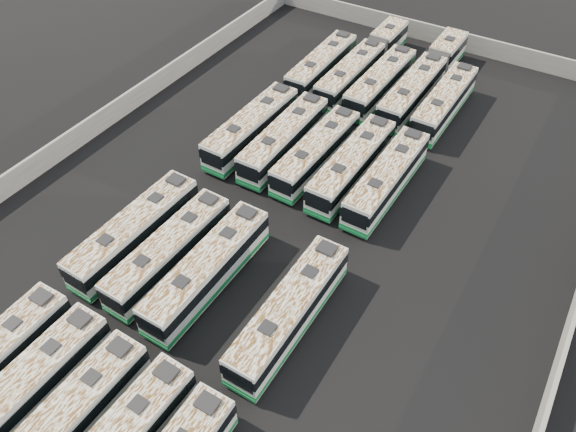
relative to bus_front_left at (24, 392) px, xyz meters
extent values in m
plane|color=black|center=(4.95, 21.82, -1.74)|extent=(140.00, 140.00, 0.00)
cube|color=slate|center=(4.95, 58.12, -0.64)|extent=(45.20, 0.30, 2.20)
cube|color=slate|center=(27.25, 21.82, -0.64)|extent=(0.30, 73.20, 2.20)
cube|color=slate|center=(-17.35, 21.82, -0.64)|extent=(0.30, 73.20, 2.20)
cube|color=black|center=(-3.43, 2.58, 1.46)|extent=(0.95, 0.95, 0.14)
cube|color=black|center=(-3.47, 4.95, 1.50)|extent=(1.30, 1.11, 0.26)
cylinder|color=black|center=(-4.51, 3.75, -1.24)|extent=(0.29, 0.99, 0.99)
cylinder|color=black|center=(-2.39, 3.78, -1.24)|extent=(0.29, 0.99, 0.99)
cube|color=beige|center=(0.00, 0.00, -0.02)|extent=(2.59, 11.99, 2.74)
cube|color=#106331|center=(0.00, 0.00, -1.02)|extent=(2.64, 12.04, 0.42)
cube|color=black|center=(0.00, 0.00, 0.44)|extent=(2.65, 12.05, 0.92)
cube|color=silver|center=(0.00, 0.00, 1.38)|extent=(2.54, 11.75, 0.07)
cube|color=black|center=(0.02, 2.63, 1.48)|extent=(0.96, 0.96, 0.14)
cube|color=black|center=(0.04, 5.03, 1.53)|extent=(1.31, 1.11, 0.26)
cylinder|color=black|center=(-1.04, 3.84, -1.24)|extent=(0.29, 1.00, 1.00)
cylinder|color=black|center=(1.10, 3.82, -1.24)|extent=(0.29, 1.00, 1.00)
cube|color=beige|center=(3.60, -0.15, -0.04)|extent=(2.60, 11.83, 2.70)
cube|color=#106331|center=(3.60, -0.15, -1.03)|extent=(2.65, 11.88, 0.41)
cube|color=black|center=(3.60, -0.15, 0.40)|extent=(2.66, 11.89, 0.90)
cube|color=silver|center=(3.60, -0.15, 1.34)|extent=(2.54, 11.59, 0.07)
cube|color=black|center=(3.63, 2.45, 1.44)|extent=(0.95, 0.95, 0.14)
cube|color=black|center=(3.66, 4.81, 1.49)|extent=(1.29, 1.10, 0.26)
cylinder|color=black|center=(2.59, 3.64, -1.25)|extent=(0.29, 0.99, 0.98)
cylinder|color=black|center=(4.70, 3.62, -1.25)|extent=(0.29, 0.99, 0.98)
cube|color=black|center=(7.18, 2.60, 1.47)|extent=(0.97, 0.97, 0.14)
cube|color=black|center=(7.24, 4.99, 1.52)|extent=(1.32, 1.12, 0.26)
cylinder|color=black|center=(6.15, 3.82, -1.24)|extent=(0.30, 1.00, 0.99)
cylinder|color=black|center=(8.27, 3.77, -1.24)|extent=(0.30, 1.00, 0.99)
cube|color=black|center=(10.48, 4.71, 1.48)|extent=(1.29, 1.10, 0.25)
cylinder|color=black|center=(9.45, 3.52, -1.25)|extent=(0.29, 0.98, 0.98)
cube|color=beige|center=(-3.49, 13.62, 0.02)|extent=(2.81, 12.27, 2.80)
cube|color=#106331|center=(-3.49, 13.62, -1.01)|extent=(2.87, 12.32, 0.43)
cube|color=black|center=(-3.49, 13.62, 0.48)|extent=(2.88, 12.33, 0.94)
cube|color=black|center=(-3.63, 7.49, 0.35)|extent=(2.24, 0.11, 1.48)
cube|color=#106331|center=(-3.63, 7.49, -1.21)|extent=(2.55, 0.16, 0.29)
cube|color=silver|center=(-3.49, 13.62, 1.45)|extent=(2.76, 12.03, 0.07)
cube|color=black|center=(-3.55, 10.93, 1.55)|extent=(0.99, 0.99, 0.14)
cube|color=black|center=(-3.43, 16.30, 1.55)|extent=(0.99, 0.99, 0.14)
cube|color=black|center=(-3.38, 18.75, 1.60)|extent=(1.35, 1.15, 0.26)
cylinder|color=black|center=(-4.67, 9.73, -1.23)|extent=(0.31, 1.02, 1.02)
cylinder|color=black|center=(-2.49, 9.68, -1.23)|extent=(0.31, 1.02, 1.02)
cylinder|color=black|center=(-4.50, 17.55, -1.23)|extent=(0.31, 1.02, 1.02)
cylinder|color=black|center=(-2.32, 17.50, -1.23)|extent=(0.31, 1.02, 1.02)
cube|color=beige|center=(0.07, 13.44, -0.04)|extent=(2.74, 11.88, 2.71)
cube|color=#106331|center=(0.07, 13.44, -1.03)|extent=(2.79, 11.93, 0.41)
cube|color=black|center=(0.07, 13.44, 0.41)|extent=(2.80, 11.94, 0.91)
cube|color=black|center=(-0.07, 7.51, 0.28)|extent=(2.17, 0.11, 1.43)
cube|color=#106331|center=(-0.07, 7.51, -1.23)|extent=(2.47, 0.16, 0.28)
cube|color=silver|center=(0.07, 13.44, 1.35)|extent=(2.68, 11.64, 0.07)
cube|color=black|center=(0.01, 10.84, 1.44)|extent=(0.96, 0.96, 0.14)
cube|color=black|center=(0.13, 16.04, 1.44)|extent=(0.96, 0.96, 0.14)
cube|color=black|center=(0.18, 18.40, 1.49)|extent=(1.31, 1.11, 0.26)
cylinder|color=black|center=(-1.07, 9.68, -1.25)|extent=(0.30, 0.99, 0.99)
cylinder|color=black|center=(1.04, 9.63, -1.25)|extent=(0.30, 0.99, 0.99)
cylinder|color=black|center=(-0.90, 17.25, -1.25)|extent=(0.30, 0.99, 0.99)
cylinder|color=black|center=(1.21, 17.20, -1.25)|extent=(0.30, 0.99, 0.99)
cube|color=beige|center=(3.65, 13.46, 0.02)|extent=(2.60, 12.26, 2.81)
cube|color=#106331|center=(3.65, 13.46, -1.00)|extent=(2.65, 12.31, 0.43)
cube|color=black|center=(3.65, 13.46, 0.49)|extent=(2.66, 12.32, 0.94)
cube|color=black|center=(3.63, 7.32, 0.35)|extent=(2.25, 0.07, 1.48)
cube|color=#106331|center=(3.63, 7.32, -1.21)|extent=(2.55, 0.11, 0.29)
cube|color=silver|center=(3.65, 13.46, 1.46)|extent=(2.55, 12.01, 0.07)
cube|color=black|center=(3.64, 10.77, 1.56)|extent=(0.97, 0.97, 0.14)
cube|color=black|center=(3.66, 16.16, 1.56)|extent=(0.97, 0.97, 0.14)
cube|color=black|center=(3.67, 18.61, 1.61)|extent=(1.33, 1.13, 0.27)
cylinder|color=black|center=(2.55, 9.55, -1.23)|extent=(0.29, 1.02, 1.02)
cylinder|color=black|center=(4.73, 9.54, -1.23)|extent=(0.29, 1.02, 1.02)
cylinder|color=black|center=(2.58, 17.38, -1.23)|extent=(0.29, 1.02, 1.02)
cylinder|color=black|center=(4.76, 17.38, -1.23)|extent=(0.29, 1.02, 1.02)
cube|color=beige|center=(10.66, 13.40, 0.02)|extent=(2.56, 12.24, 2.80)
cube|color=#106331|center=(10.66, 13.40, -1.01)|extent=(2.61, 12.29, 0.43)
cube|color=black|center=(10.66, 13.40, 0.48)|extent=(2.62, 12.30, 0.94)
cube|color=black|center=(10.67, 7.26, 0.35)|extent=(2.24, 0.06, 1.48)
cube|color=#106331|center=(10.67, 7.26, -1.21)|extent=(2.55, 0.10, 0.29)
cube|color=silver|center=(10.66, 13.40, 1.45)|extent=(2.51, 11.99, 0.07)
cube|color=black|center=(10.66, 10.70, 1.55)|extent=(0.97, 0.97, 0.14)
cube|color=black|center=(10.66, 16.09, 1.55)|extent=(0.97, 0.97, 0.14)
cube|color=black|center=(10.65, 18.53, 1.60)|extent=(1.33, 1.12, 0.27)
cylinder|color=black|center=(9.58, 9.48, -1.23)|extent=(0.29, 1.02, 1.02)
cylinder|color=black|center=(11.76, 9.48, -1.23)|extent=(0.29, 1.02, 1.02)
cylinder|color=black|center=(9.57, 17.31, -1.23)|extent=(0.29, 1.02, 1.02)
cylinder|color=black|center=(11.75, 17.31, -1.23)|extent=(0.29, 1.02, 1.02)
cube|color=beige|center=(-3.47, 29.70, 0.04)|extent=(2.78, 12.40, 2.83)
cube|color=#106331|center=(-3.47, 29.70, -1.00)|extent=(2.84, 12.45, 0.43)
cube|color=black|center=(-3.47, 29.70, 0.50)|extent=(2.85, 12.46, 0.95)
cube|color=black|center=(-3.57, 23.50, 0.37)|extent=(2.27, 0.10, 1.49)
cube|color=#106331|center=(-3.57, 23.50, -1.20)|extent=(2.57, 0.14, 0.29)
cube|color=silver|center=(-3.47, 29.70, 1.48)|extent=(2.73, 12.15, 0.07)
cube|color=black|center=(-3.51, 26.98, 1.59)|extent=(0.99, 0.99, 0.14)
cube|color=black|center=(-3.42, 32.42, 1.59)|extent=(0.99, 0.99, 0.14)
cube|color=black|center=(-3.38, 34.89, 1.64)|extent=(1.36, 1.16, 0.27)
cylinder|color=black|center=(-4.64, 25.77, -1.22)|extent=(0.31, 1.03, 1.03)
cylinder|color=black|center=(-2.43, 25.73, -1.22)|extent=(0.31, 1.03, 1.03)
cylinder|color=black|center=(-4.50, 33.67, -1.22)|extent=(0.31, 1.03, 1.03)
cylinder|color=black|center=(-2.30, 33.63, -1.22)|extent=(0.31, 1.03, 1.03)
cube|color=beige|center=(0.09, 29.81, 0.02)|extent=(2.66, 12.25, 2.80)
cube|color=#106331|center=(0.09, 29.81, -1.01)|extent=(2.71, 12.30, 0.43)
cube|color=black|center=(0.09, 29.81, 0.48)|extent=(2.72, 12.31, 0.94)
cube|color=black|center=(0.15, 23.68, 0.35)|extent=(2.24, 0.08, 1.48)
cube|color=#106331|center=(0.15, 23.68, -1.21)|extent=(2.55, 0.12, 0.29)
cube|color=silver|center=(0.09, 29.81, 1.45)|extent=(2.61, 12.00, 0.07)
cube|color=black|center=(0.11, 27.12, 1.55)|extent=(0.98, 0.98, 0.14)
cube|color=black|center=(0.06, 32.50, 1.55)|extent=(0.98, 0.98, 0.14)
cube|color=black|center=(0.04, 34.94, 1.60)|extent=(1.33, 1.13, 0.26)
cylinder|color=black|center=(-0.97, 25.89, -1.23)|extent=(0.29, 1.02, 1.02)
cylinder|color=black|center=(1.21, 25.91, -1.23)|extent=(0.29, 1.02, 1.02)
cylinder|color=black|center=(-1.04, 33.71, -1.23)|extent=(0.29, 1.02, 1.02)
cylinder|color=black|center=(1.14, 33.73, -1.23)|extent=(0.29, 1.02, 1.02)
cube|color=beige|center=(3.58, 29.70, -0.04)|extent=(2.75, 11.85, 2.70)
cube|color=#106331|center=(3.58, 29.70, -1.03)|extent=(2.81, 11.90, 0.41)
cube|color=black|center=(3.58, 29.70, 0.40)|extent=(2.82, 11.91, 0.90)
cube|color=black|center=(3.43, 23.78, 0.28)|extent=(2.16, 0.11, 1.42)
cube|color=#106331|center=(3.43, 23.78, -1.23)|extent=(2.46, 0.16, 0.28)
cube|color=silver|center=(3.58, 29.70, 1.34)|extent=(2.70, 11.61, 0.07)
cube|color=black|center=(3.52, 27.10, 1.44)|extent=(0.96, 0.96, 0.14)
cube|color=black|center=(3.65, 32.29, 1.44)|extent=(0.96, 0.96, 0.14)
cube|color=black|center=(3.71, 34.65, 1.48)|extent=(1.30, 1.11, 0.26)
cylinder|color=black|center=(2.44, 25.95, -1.25)|extent=(0.30, 0.99, 0.98)
cylinder|color=black|center=(4.54, 25.90, -1.25)|extent=(0.30, 0.99, 0.98)
cylinder|color=black|center=(2.63, 33.49, -1.25)|extent=(0.30, 0.99, 0.98)
cylinder|color=black|center=(4.73, 33.44, -1.25)|extent=(0.30, 0.99, 0.98)
cube|color=beige|center=(7.17, 29.68, 0.02)|extent=(2.68, 12.25, 2.80)
cube|color=#106331|center=(7.17, 29.68, -1.01)|extent=(2.73, 12.30, 0.43)
cube|color=black|center=(7.17, 29.68, 0.48)|extent=(2.74, 12.31, 0.94)
cube|color=black|center=(7.10, 23.55, 0.35)|extent=(2.24, 0.08, 1.48)
cube|color=#106331|center=(7.10, 23.55, -1.21)|extent=(2.55, 0.13, 0.29)
cube|color=silver|center=(7.17, 29.68, 1.45)|extent=(2.63, 12.01, 0.07)
cube|color=black|center=(7.14, 26.99, 1.55)|extent=(0.98, 0.98, 0.14)
cube|color=black|center=(7.20, 32.37, 1.55)|extent=(0.98, 0.98, 0.14)
cube|color=black|center=(7.23, 34.81, 1.60)|extent=(1.34, 1.14, 0.26)
cylinder|color=black|center=(6.04, 25.78, -1.23)|extent=(0.30, 1.02, 1.02)
cylinder|color=black|center=(8.22, 25.75, -1.23)|extent=(0.30, 1.02, 1.02)
cylinder|color=black|center=(6.13, 33.60, -1.23)|extent=(0.30, 1.02, 1.02)
cylinder|color=black|center=(8.31, 33.58, -1.23)|extent=(0.30, 1.02, 1.02)
cube|color=beige|center=(10.56, 29.57, 0.01)|extent=(2.66, 12.17, 2.78)
cube|color=#106331|center=(10.56, 29.57, -1.01)|extent=(2.71, 12.22, 0.42)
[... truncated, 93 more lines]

